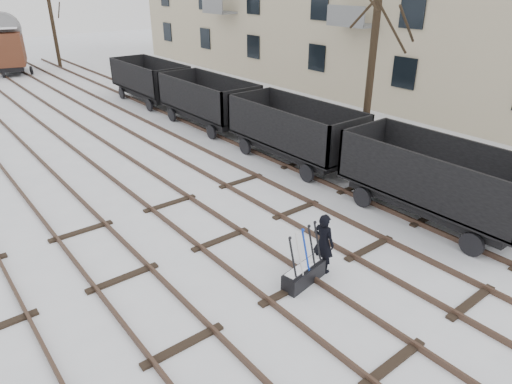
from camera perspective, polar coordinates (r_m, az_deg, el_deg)
ground at (r=11.42m, az=4.31°, el=-12.18°), size 120.00×120.00×0.00m
tracks at (r=22.26m, az=-20.31°, el=5.69°), size 13.90×52.00×0.16m
ground_frame at (r=11.55m, az=6.00°, el=-10.06°), size 1.35×0.63×1.49m
worker at (r=11.77m, az=8.42°, el=-6.33°), size 0.51×0.67×1.64m
freight_wagon_a at (r=15.16m, az=21.45°, el=0.04°), size 2.36×5.91×2.41m
freight_wagon_b at (r=18.82m, az=4.77°, el=6.53°), size 2.36×5.91×2.41m
freight_wagon_c at (r=23.68m, az=-6.01°, el=10.39°), size 2.36×5.91×2.41m
freight_wagon_d at (r=29.14m, az=-13.07°, el=12.69°), size 2.36×5.91×2.41m
box_van_wagon at (r=42.10m, az=-28.63°, el=15.69°), size 3.58×5.13×3.55m
tree_near at (r=19.23m, az=14.15°, el=14.28°), size 0.30×0.30×7.04m
tree_far_right at (r=43.29m, az=-24.06°, el=18.62°), size 0.30×0.30×6.95m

